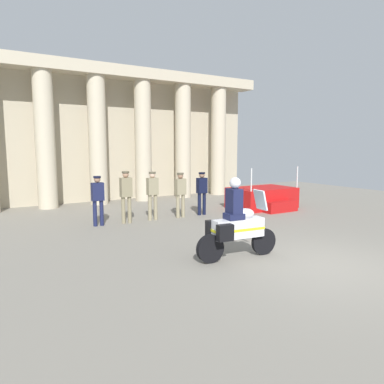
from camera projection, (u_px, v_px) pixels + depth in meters
The scene contains 9 objects.
ground_plane at pixel (325, 266), 7.69m from camera, with size 28.00×28.00×0.00m, color gray.
colonnade_backdrop at pixel (117, 129), 16.59m from camera, with size 14.85×1.64×6.46m.
reviewing_stand at pixel (263, 198), 14.92m from camera, with size 2.66×2.21×1.77m.
officer_in_row_0 at pixel (98, 197), 11.46m from camera, with size 0.39×0.24×1.64m.
officer_in_row_1 at pixel (126, 193), 11.86m from camera, with size 0.39×0.24×1.77m.
officer_in_row_2 at pixel (153, 192), 12.37m from camera, with size 0.39×0.24×1.72m.
officer_in_row_3 at pixel (180, 191), 12.84m from camera, with size 0.39×0.24×1.65m.
officer_in_row_4 at pixel (202, 190), 13.34m from camera, with size 0.39×0.24×1.63m.
motorcycle_with_rider at pixel (236, 225), 8.07m from camera, with size 2.09×0.73×1.90m.
Camera 1 is at (-6.30, -4.89, 2.57)m, focal length 32.98 mm.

